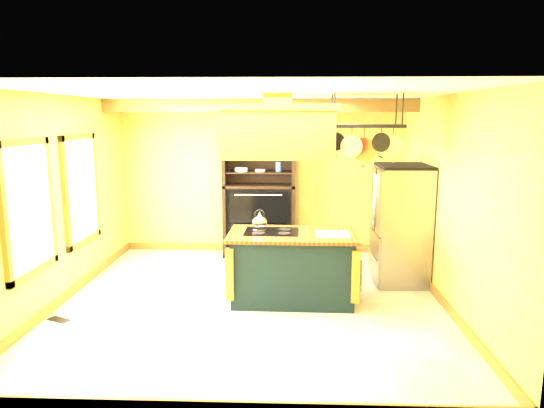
# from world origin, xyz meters

# --- Properties ---
(floor) EXTENTS (5.00, 5.00, 0.00)m
(floor) POSITION_xyz_m (0.00, 0.00, 0.00)
(floor) COLOR beige
(floor) RESTS_ON ground
(ceiling) EXTENTS (5.00, 5.00, 0.00)m
(ceiling) POSITION_xyz_m (0.00, 0.00, 2.70)
(ceiling) COLOR white
(ceiling) RESTS_ON wall_back
(wall_back) EXTENTS (5.00, 0.02, 2.70)m
(wall_back) POSITION_xyz_m (0.00, 2.50, 1.35)
(wall_back) COLOR #DBBD50
(wall_back) RESTS_ON floor
(wall_front) EXTENTS (5.00, 0.02, 2.70)m
(wall_front) POSITION_xyz_m (0.00, -2.50, 1.35)
(wall_front) COLOR #DBBD50
(wall_front) RESTS_ON floor
(wall_left) EXTENTS (0.02, 5.00, 2.70)m
(wall_left) POSITION_xyz_m (-2.50, 0.00, 1.35)
(wall_left) COLOR #DBBD50
(wall_left) RESTS_ON floor
(wall_right) EXTENTS (0.02, 5.00, 2.70)m
(wall_right) POSITION_xyz_m (2.50, 0.00, 1.35)
(wall_right) COLOR #DBBD50
(wall_right) RESTS_ON floor
(ceiling_beam) EXTENTS (5.00, 0.15, 0.20)m
(ceiling_beam) POSITION_xyz_m (0.00, 1.70, 2.59)
(ceiling_beam) COLOR olive
(ceiling_beam) RESTS_ON ceiling
(window_near) EXTENTS (0.06, 1.06, 1.56)m
(window_near) POSITION_xyz_m (-2.47, -0.80, 1.40)
(window_near) COLOR olive
(window_near) RESTS_ON wall_left
(window_far) EXTENTS (0.06, 1.06, 1.56)m
(window_far) POSITION_xyz_m (-2.47, 0.60, 1.40)
(window_far) COLOR olive
(window_far) RESTS_ON wall_left
(kitchen_island) EXTENTS (1.71, 0.97, 1.11)m
(kitchen_island) POSITION_xyz_m (0.54, 0.08, 0.47)
(kitchen_island) COLOR black
(kitchen_island) RESTS_ON floor
(range_hood) EXTENTS (1.48, 0.84, 0.80)m
(range_hood) POSITION_xyz_m (0.34, 0.08, 2.25)
(range_hood) COLOR #B5852D
(range_hood) RESTS_ON ceiling
(pot_rack) EXTENTS (0.98, 0.45, 0.85)m
(pot_rack) POSITION_xyz_m (1.44, 0.09, 2.20)
(pot_rack) COLOR black
(pot_rack) RESTS_ON ceiling
(refrigerator) EXTENTS (0.74, 0.87, 1.70)m
(refrigerator) POSITION_xyz_m (2.11, 0.90, 0.83)
(refrigerator) COLOR gray
(refrigerator) RESTS_ON floor
(hutch) EXTENTS (1.24, 0.56, 2.20)m
(hutch) POSITION_xyz_m (-0.04, 2.26, 0.86)
(hutch) COLOR black
(hutch) RESTS_ON floor
(floor_register) EXTENTS (0.30, 0.22, 0.01)m
(floor_register) POSITION_xyz_m (-2.28, -0.69, 0.01)
(floor_register) COLOR black
(floor_register) RESTS_ON floor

